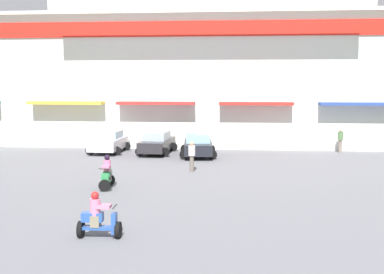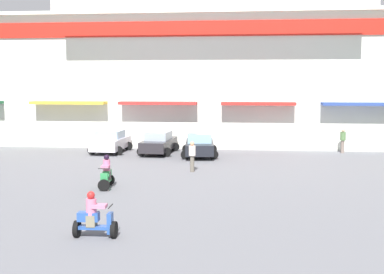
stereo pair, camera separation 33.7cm
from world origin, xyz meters
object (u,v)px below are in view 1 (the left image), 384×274
Objects in this scene: parked_car_2 at (198,145)px; pedestrian_1 at (192,154)px; parked_car_0 at (109,142)px; scooter_rider_4 at (98,219)px; parked_car_1 at (157,143)px; scooter_rider_3 at (107,175)px; pedestrian_0 at (340,139)px.

parked_car_2 is 2.62× the size of pedestrian_1.
scooter_rider_4 is at bearing -76.13° from parked_car_0.
parked_car_1 is at bearing 114.45° from pedestrian_1.
pedestrian_1 is (3.43, 4.43, 0.33)m from scooter_rider_3.
scooter_rider_3 is 5.61m from pedestrian_1.
pedestrian_1 is (6.29, -6.64, 0.18)m from parked_car_0.
parked_car_2 is 5.53m from pedestrian_1.
parked_car_1 is 2.96× the size of scooter_rider_4.
parked_car_0 is at bearing 176.80° from parked_car_1.
pedestrian_0 reaches higher than scooter_rider_3.
pedestrian_1 reaches higher than parked_car_1.
scooter_rider_4 is (4.45, -18.04, -0.16)m from parked_car_0.
parked_car_1 is 7.09m from pedestrian_1.
pedestrian_1 is (-9.39, -8.01, -0.01)m from pedestrian_0.
scooter_rider_4 is 0.88× the size of pedestrian_0.
pedestrian_1 is at bearing 52.20° from scooter_rider_3.
parked_car_1 is 10.89m from scooter_rider_3.
parked_car_0 is 18.59m from scooter_rider_4.
pedestrian_1 reaches higher than parked_car_2.
pedestrian_0 is (12.82, 12.44, 0.33)m from scooter_rider_3.
parked_car_0 reaches higher than scooter_rider_4.
pedestrian_0 is at bearing 44.14° from scooter_rider_3.
scooter_rider_3 is at bearing -127.80° from pedestrian_1.
scooter_rider_3 is 17.87m from pedestrian_0.
pedestrian_0 is 12.34m from pedestrian_1.
pedestrian_1 is at bearing -65.55° from parked_car_1.
scooter_rider_3 is at bearing -135.86° from pedestrian_0.
parked_car_2 is (2.83, -0.92, 0.01)m from parked_car_1.
scooter_rider_4 is at bearing -99.13° from pedestrian_1.
pedestrian_0 is 1.01× the size of pedestrian_1.
parked_car_0 is 2.69× the size of scooter_rider_4.
parked_car_2 is 2.83× the size of scooter_rider_3.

